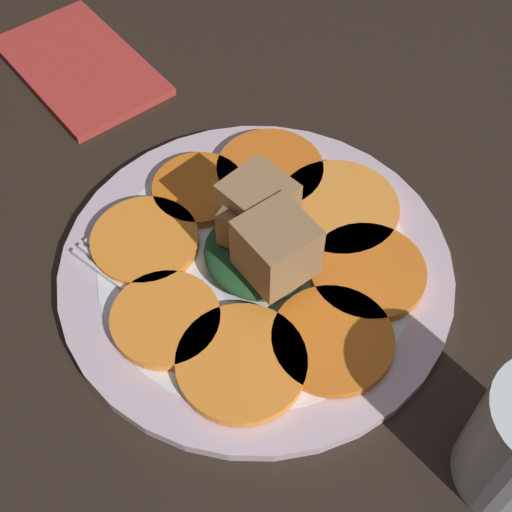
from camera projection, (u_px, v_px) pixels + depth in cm
name	position (u px, v px, depth cm)	size (l,w,h in cm)	color
table_slab	(256.00, 279.00, 56.55)	(120.00, 120.00, 2.00)	black
plate	(256.00, 268.00, 55.32)	(30.47, 30.47, 1.05)	silver
carrot_slice_0	(327.00, 343.00, 50.32)	(8.76, 8.76, 0.81)	orange
carrot_slice_1	(368.00, 271.00, 53.92)	(8.84, 8.84, 0.81)	orange
carrot_slice_2	(335.00, 205.00, 57.76)	(9.84, 9.84, 0.81)	orange
carrot_slice_3	(270.00, 170.00, 60.03)	(9.03, 9.03, 0.81)	orange
carrot_slice_4	(199.00, 189.00, 58.77)	(7.68, 7.68, 0.81)	orange
carrot_slice_5	(145.00, 241.00, 55.64)	(8.47, 8.47, 0.81)	orange
carrot_slice_6	(164.00, 317.00, 51.58)	(8.01, 8.01, 0.81)	orange
carrot_slice_7	(241.00, 362.00, 49.44)	(9.23, 9.23, 0.81)	orange
center_pile	(262.00, 238.00, 52.38)	(8.98, 7.73, 6.87)	#1E4723
fork	(171.00, 307.00, 52.29)	(19.75, 6.10, 0.40)	silver
napkin	(80.00, 66.00, 69.50)	(17.66, 10.60, 0.80)	#B2332D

